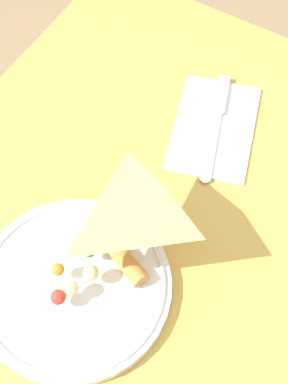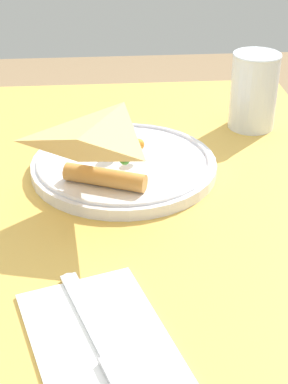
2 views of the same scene
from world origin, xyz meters
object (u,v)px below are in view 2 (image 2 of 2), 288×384
dining_table (116,296)px  butter_knife (106,348)px  napkin_folded (102,343)px  milk_glass (254,94)px  plate_pizza (124,163)px

dining_table → butter_knife: (-0.24, 0.01, 0.14)m
napkin_folded → butter_knife: (-0.01, -0.00, 0.00)m
milk_glass → butter_knife: size_ratio=0.60×
dining_table → milk_glass: milk_glass is taller
napkin_folded → butter_knife: bearing=-160.7°
milk_glass → butter_knife: 0.55m
plate_pizza → napkin_folded: (-0.34, 0.04, -0.01)m
milk_glass → napkin_folded: bearing=151.9°
dining_table → plate_pizza: size_ratio=3.57×
plate_pizza → butter_knife: size_ratio=1.27×
plate_pizza → milk_glass: 0.26m
plate_pizza → milk_glass: milk_glass is taller
dining_table → napkin_folded: napkin_folded is taller
plate_pizza → milk_glass: (0.14, -0.22, 0.04)m
plate_pizza → napkin_folded: bearing=173.7°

